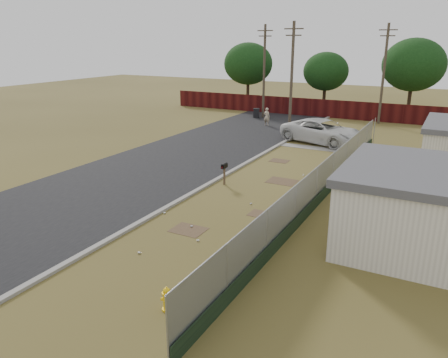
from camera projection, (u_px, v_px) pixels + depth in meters
The scene contains 12 objects.
ground at pixel (255, 197), 22.04m from camera, with size 120.00×120.00×0.00m, color olive.
street at pixel (216, 148), 31.83m from camera, with size 15.10×60.00×0.12m.
chainlink_fence at pixel (323, 185), 21.26m from camera, with size 0.10×27.06×2.02m.
privacy_fence at pixel (301, 107), 45.46m from camera, with size 30.00×0.12×1.80m, color #46100F.
utility_poles at pixel (313, 73), 39.62m from camera, with size 12.60×8.24×9.00m.
horizon_trees at pixel (370, 73), 40.05m from camera, with size 33.32×31.94×7.78m.
fire_hydrant at pixel (167, 299), 12.71m from camera, with size 0.41×0.41×0.77m.
mailbox at pixel (224, 168), 23.64m from camera, with size 0.18×0.52×1.20m.
pickup_truck at pixel (323, 131), 33.20m from camera, with size 2.99×6.48×1.80m, color silver.
pedestrian at pixel (267, 117), 40.07m from camera, with size 0.60×0.39×1.65m, color #BFAA8C.
trash_bin at pixel (256, 113), 44.14m from camera, with size 0.80×0.78×0.94m.
scattered_litter at pixel (228, 216), 19.58m from camera, with size 4.45×12.35×0.07m.
Camera 1 is at (8.35, -19.02, 7.57)m, focal length 35.00 mm.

